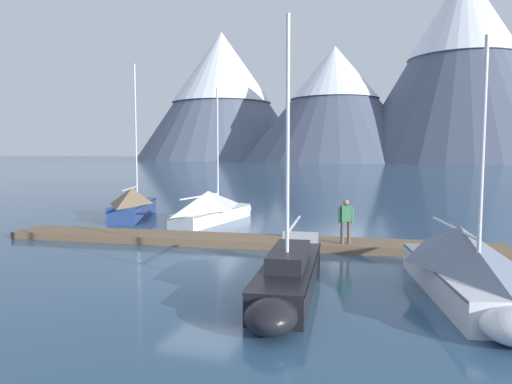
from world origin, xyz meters
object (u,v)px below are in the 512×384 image
Objects in this scene: sailboat_nearest_berth at (134,203)px; sailboat_mid_dock_port at (288,276)px; person_on_dock at (346,219)px; sailboat_second_berth at (213,207)px; sailboat_mid_dock_starboard at (465,264)px.

sailboat_mid_dock_port is (11.92, -11.99, -0.33)m from sailboat_nearest_berth.
person_on_dock is (12.78, -5.98, 0.42)m from sailboat_nearest_berth.
person_on_dock is at bearing 81.91° from sailboat_mid_dock_port.
sailboat_mid_dock_port is at bearing -98.09° from person_on_dock.
sailboat_nearest_berth is 1.23× the size of sailboat_mid_dock_port.
sailboat_second_berth is at bearing 120.77° from sailboat_mid_dock_port.
sailboat_mid_dock_port is at bearing -45.16° from sailboat_nearest_berth.
sailboat_second_berth is (5.08, -0.49, -0.01)m from sailboat_nearest_berth.
sailboat_nearest_berth is at bearing 174.43° from sailboat_second_berth.
person_on_dock is at bearing 127.23° from sailboat_mid_dock_starboard.
sailboat_nearest_berth is at bearing 134.84° from sailboat_mid_dock_port.
sailboat_nearest_berth is at bearing 146.77° from sailboat_mid_dock_starboard.
sailboat_second_berth is at bearing 144.51° from person_on_dock.
sailboat_second_berth is 15.26m from sailboat_mid_dock_starboard.
person_on_dock is (0.85, 6.01, 0.75)m from sailboat_mid_dock_port.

